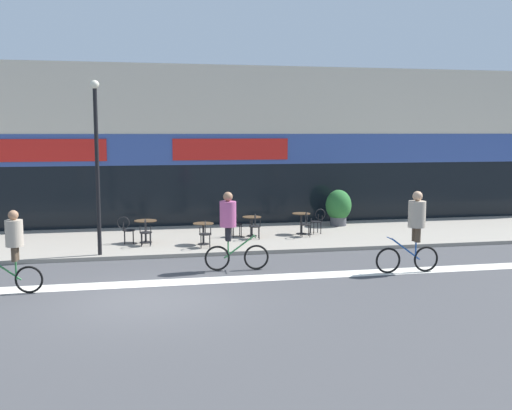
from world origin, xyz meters
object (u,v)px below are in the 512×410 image
at_px(cafe_chair_0_near, 146,230).
at_px(cafe_chair_2_side, 234,222).
at_px(bistro_table_0, 146,227).
at_px(cafe_chair_0_side, 126,228).
at_px(bistro_table_2, 252,222).
at_px(cyclist_0, 415,225).
at_px(bistro_table_1, 203,229).
at_px(cafe_chair_3_near, 306,222).
at_px(cafe_chair_3_side, 318,219).
at_px(cafe_chair_2_near, 255,224).
at_px(cyclist_1, 230,225).
at_px(lamp_post, 97,155).
at_px(cafe_chair_1_near, 205,232).
at_px(bistro_table_3, 301,219).
at_px(cyclist_2, 12,246).
at_px(planter_pot, 338,207).

height_order(cafe_chair_0_near, cafe_chair_2_side, same).
relative_size(bistro_table_0, cafe_chair_0_side, 0.84).
height_order(bistro_table_2, cyclist_0, cyclist_0).
relative_size(bistro_table_1, bistro_table_2, 1.01).
relative_size(cafe_chair_3_near, cafe_chair_3_side, 1.00).
xyz_separation_m(bistro_table_1, cafe_chair_2_near, (1.85, 0.60, 0.01)).
bearing_deg(cyclist_1, lamp_post, 151.91).
bearing_deg(bistro_table_0, bistro_table_2, 8.14).
xyz_separation_m(cafe_chair_1_near, cyclist_0, (5.23, -3.93, 0.67)).
height_order(bistro_table_2, lamp_post, lamp_post).
height_order(bistro_table_0, bistro_table_1, bistro_table_0).
bearing_deg(cafe_chair_0_side, cafe_chair_2_near, 0.11).
bearing_deg(cyclist_1, cafe_chair_3_near, 54.76).
height_order(bistro_table_0, bistro_table_3, bistro_table_3).
height_order(bistro_table_1, cyclist_0, cyclist_0).
distance_m(bistro_table_3, cafe_chair_2_near, 1.98).
xyz_separation_m(lamp_post, cyclist_1, (3.62, -2.29, -1.84)).
bearing_deg(cyclist_2, cafe_chair_2_near, -137.16).
bearing_deg(planter_pot, cafe_chair_0_side, -164.47).
distance_m(bistro_table_3, cafe_chair_0_near, 5.70).
distance_m(bistro_table_0, cafe_chair_0_side, 0.63).
relative_size(bistro_table_2, cafe_chair_0_near, 0.78).
height_order(cafe_chair_2_near, cyclist_1, cyclist_1).
xyz_separation_m(cafe_chair_2_near, cafe_chair_2_side, (-0.62, 0.62, 0.00)).
height_order(cafe_chair_0_near, cafe_chair_2_near, same).
bearing_deg(cafe_chair_0_near, cafe_chair_2_near, -76.44).
xyz_separation_m(bistro_table_1, cafe_chair_2_side, (1.23, 1.22, 0.01)).
height_order(cafe_chair_0_near, cyclist_2, cyclist_2).
xyz_separation_m(bistro_table_3, lamp_post, (-6.95, -2.36, 2.45)).
bearing_deg(cafe_chair_1_near, cafe_chair_2_near, -50.36).
bearing_deg(cyclist_1, bistro_table_1, 100.54).
distance_m(bistro_table_0, bistro_table_1, 1.98).
bearing_deg(bistro_table_1, bistro_table_3, 19.49).
bearing_deg(lamp_post, cafe_chair_2_side, 26.90).
bearing_deg(cafe_chair_3_side, bistro_table_0, -1.03).
bearing_deg(bistro_table_1, bistro_table_0, 159.61).
relative_size(cafe_chair_2_near, cafe_chair_2_side, 1.00).
xyz_separation_m(cafe_chair_3_side, cyclist_0, (0.90, -5.87, 0.67)).
distance_m(bistro_table_0, planter_pot, 7.88).
distance_m(bistro_table_3, cafe_chair_1_near, 4.18).
height_order(cafe_chair_2_near, cafe_chair_2_side, same).
xyz_separation_m(bistro_table_2, lamp_post, (-5.11, -2.28, 2.49)).
bearing_deg(lamp_post, cyclist_0, -22.43).
bearing_deg(bistro_table_2, planter_pot, 24.45).
height_order(bistro_table_3, cafe_chair_2_side, cafe_chair_2_side).
height_order(bistro_table_3, cafe_chair_3_side, cafe_chair_3_side).
bearing_deg(cafe_chair_2_near, cyclist_2, 135.61).
distance_m(cafe_chair_3_near, planter_pot, 3.03).
bearing_deg(cafe_chair_3_near, cafe_chair_1_near, 116.55).
bearing_deg(cyclist_2, lamp_post, -110.69).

